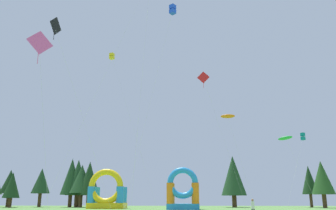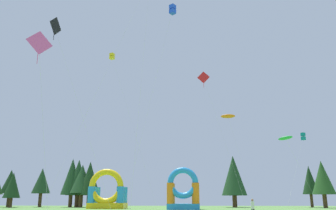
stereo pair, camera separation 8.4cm
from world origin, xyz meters
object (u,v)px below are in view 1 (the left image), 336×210
at_px(kite_yellow_box, 112,57).
at_px(inflatable_red_slide, 183,194).
at_px(kite_orange_parafoil, 228,116).
at_px(kite_teal_box, 303,137).
at_px(kite_green_parafoil, 285,138).
at_px(kite_blue_box, 172,10).
at_px(kite_black_diamond, 54,28).
at_px(kite_pink_diamond, 39,46).
at_px(inflatable_blue_arch, 107,195).
at_px(kite_red_diamond, 204,79).
at_px(person_left_edge, 253,207).

relative_size(kite_yellow_box, inflatable_red_slide, 3.48).
distance_m(kite_orange_parafoil, kite_teal_box, 12.38).
distance_m(kite_green_parafoil, kite_teal_box, 10.92).
distance_m(kite_blue_box, kite_green_parafoil, 21.22).
distance_m(kite_orange_parafoil, kite_black_diamond, 28.04).
height_order(kite_green_parafoil, kite_teal_box, kite_teal_box).
distance_m(kite_pink_diamond, kite_black_diamond, 10.52).
height_order(kite_yellow_box, inflatable_blue_arch, kite_yellow_box).
xyz_separation_m(kite_pink_diamond, kite_black_diamond, (-2.58, 8.37, 5.81)).
height_order(kite_pink_diamond, inflatable_red_slide, kite_pink_diamond).
distance_m(kite_red_diamond, kite_teal_box, 17.56).
height_order(kite_blue_box, kite_yellow_box, kite_blue_box).
relative_size(kite_yellow_box, kite_pink_diamond, 1.78).
distance_m(kite_red_diamond, kite_black_diamond, 25.91).
distance_m(kite_yellow_box, kite_orange_parafoil, 19.31).
xyz_separation_m(kite_blue_box, kite_yellow_box, (-9.51, 11.88, -0.58)).
height_order(kite_orange_parafoil, person_left_edge, kite_orange_parafoil).
relative_size(kite_pink_diamond, inflatable_red_slide, 1.95).
xyz_separation_m(kite_orange_parafoil, inflatable_red_slide, (-6.84, 6.68, -10.97)).
bearing_deg(kite_pink_diamond, kite_black_diamond, 107.13).
xyz_separation_m(kite_orange_parafoil, inflatable_blue_arch, (-20.01, 10.88, -11.09)).
bearing_deg(kite_teal_box, kite_black_diamond, -142.41).
bearing_deg(inflatable_blue_arch, kite_black_diamond, -87.98).
bearing_deg(kite_pink_diamond, kite_red_diamond, 65.97).
distance_m(kite_black_diamond, inflatable_red_slide, 33.26).
bearing_deg(kite_yellow_box, inflatable_red_slide, 42.72).
relative_size(kite_yellow_box, kite_orange_parafoil, 1.64).
bearing_deg(kite_green_parafoil, kite_red_diamond, 146.15).
bearing_deg(inflatable_red_slide, kite_green_parafoil, -44.05).
height_order(kite_green_parafoil, person_left_edge, kite_green_parafoil).
distance_m(kite_red_diamond, kite_pink_diamond, 32.67).
height_order(kite_red_diamond, kite_pink_diamond, kite_red_diamond).
bearing_deg(kite_teal_box, kite_pink_diamond, -131.25).
relative_size(kite_green_parafoil, kite_orange_parafoil, 0.69).
distance_m(kite_yellow_box, kite_teal_box, 31.39).
bearing_deg(kite_yellow_box, kite_orange_parafoil, 9.12).
bearing_deg(inflatable_red_slide, kite_teal_box, -10.37).
xyz_separation_m(kite_pink_diamond, kite_orange_parafoil, (16.33, 28.60, 1.40)).
distance_m(kite_teal_box, person_left_edge, 27.02).
bearing_deg(kite_orange_parafoil, kite_green_parafoil, -43.74).
relative_size(kite_red_diamond, inflatable_blue_arch, 3.04).
relative_size(kite_blue_box, kite_red_diamond, 1.15).
xyz_separation_m(kite_pink_diamond, kite_green_parafoil, (22.68, 22.52, -2.94)).
bearing_deg(inflatable_red_slide, kite_blue_box, -91.87).
relative_size(kite_pink_diamond, kite_black_diamond, 0.68).
distance_m(kite_black_diamond, inflatable_blue_arch, 34.77).
height_order(kite_red_diamond, kite_orange_parafoil, kite_red_diamond).
bearing_deg(kite_blue_box, inflatable_red_slide, 88.13).
bearing_deg(kite_pink_diamond, inflatable_blue_arch, 95.32).
height_order(kite_teal_box, inflatable_blue_arch, kite_teal_box).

